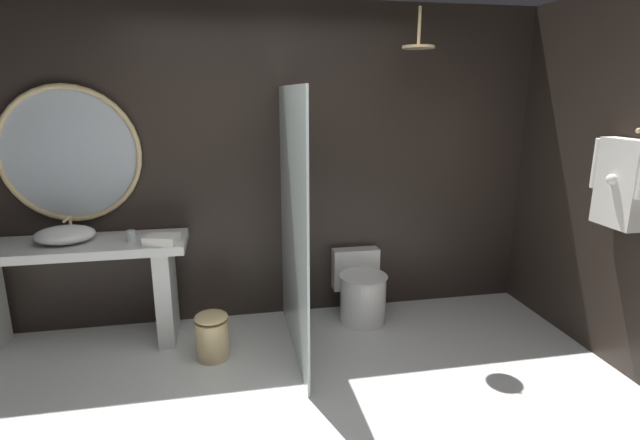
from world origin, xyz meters
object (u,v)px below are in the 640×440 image
at_px(vessel_sink, 65,235).
at_px(hanging_bathrobe, 622,179).
at_px(toilet, 361,290).
at_px(waste_bin, 212,335).
at_px(tumbler_cup, 131,236).
at_px(folded_hand_towel, 162,240).
at_px(round_wall_mirror, 70,154).
at_px(rain_shower_head, 418,45).

height_order(vessel_sink, hanging_bathrobe, hanging_bathrobe).
relative_size(toilet, waste_bin, 1.58).
bearing_deg(vessel_sink, waste_bin, -21.59).
bearing_deg(waste_bin, hanging_bathrobe, -12.39).
distance_m(vessel_sink, tumbler_cup, 0.48).
height_order(vessel_sink, waste_bin, vessel_sink).
xyz_separation_m(vessel_sink, waste_bin, (1.03, -0.41, -0.70)).
bearing_deg(folded_hand_towel, hanging_bathrobe, -15.28).
distance_m(round_wall_mirror, toilet, 2.54).
bearing_deg(tumbler_cup, vessel_sink, 172.14).
relative_size(vessel_sink, waste_bin, 1.17).
distance_m(vessel_sink, round_wall_mirror, 0.61).
height_order(round_wall_mirror, hanging_bathrobe, round_wall_mirror).
bearing_deg(round_wall_mirror, vessel_sink, -98.35).
bearing_deg(waste_bin, vessel_sink, 158.41).
height_order(rain_shower_head, waste_bin, rain_shower_head).
relative_size(rain_shower_head, toilet, 0.51).
relative_size(vessel_sink, tumbler_cup, 4.88).
relative_size(tumbler_cup, waste_bin, 0.24).
relative_size(round_wall_mirror, waste_bin, 2.89).
bearing_deg(rain_shower_head, hanging_bathrobe, -38.05).
bearing_deg(rain_shower_head, vessel_sink, 177.12).
bearing_deg(rain_shower_head, toilet, 156.59).
distance_m(waste_bin, folded_hand_towel, 0.79).
relative_size(rain_shower_head, folded_hand_towel, 1.28).
relative_size(tumbler_cup, hanging_bathrobe, 0.13).
bearing_deg(hanging_bathrobe, round_wall_mirror, 161.47).
bearing_deg(hanging_bathrobe, tumbler_cup, 164.00).
distance_m(rain_shower_head, toilet, 2.01).
height_order(tumbler_cup, folded_hand_towel, tumbler_cup).
bearing_deg(hanging_bathrobe, waste_bin, 167.61).
bearing_deg(vessel_sink, round_wall_mirror, 81.65).
xyz_separation_m(tumbler_cup, round_wall_mirror, (-0.44, 0.30, 0.58)).
bearing_deg(toilet, vessel_sink, -179.46).
distance_m(vessel_sink, toilet, 2.35).
height_order(round_wall_mirror, rain_shower_head, rain_shower_head).
xyz_separation_m(vessel_sink, hanging_bathrobe, (3.73, -1.00, 0.46)).
height_order(vessel_sink, round_wall_mirror, round_wall_mirror).
relative_size(round_wall_mirror, hanging_bathrobe, 1.59).
height_order(hanging_bathrobe, folded_hand_towel, hanging_bathrobe).
height_order(round_wall_mirror, waste_bin, round_wall_mirror).
bearing_deg(tumbler_cup, round_wall_mirror, 145.11).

